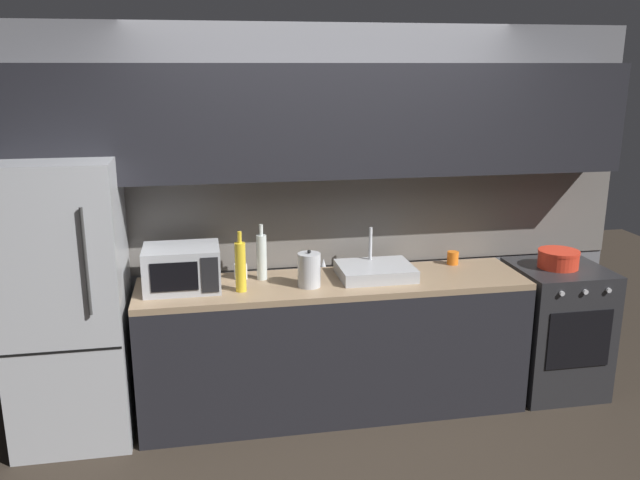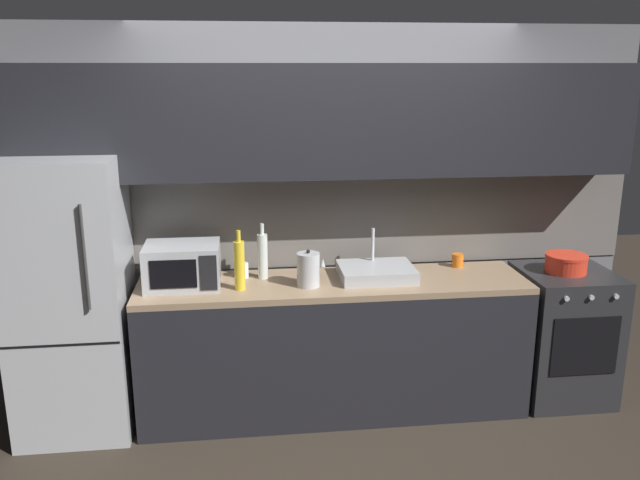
# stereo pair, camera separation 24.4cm
# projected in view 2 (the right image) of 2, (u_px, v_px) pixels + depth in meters

# --- Properties ---
(back_wall) EXTENTS (4.24, 0.44, 2.50)m
(back_wall) POSITION_uv_depth(u_px,v_px,m) (328.00, 173.00, 4.31)
(back_wall) COLOR slate
(back_wall) RESTS_ON ground
(counter_run) EXTENTS (2.50, 0.60, 0.90)m
(counter_run) POSITION_uv_depth(u_px,v_px,m) (333.00, 346.00, 4.31)
(counter_run) COLOR black
(counter_run) RESTS_ON ground
(refrigerator) EXTENTS (0.68, 0.69, 1.73)m
(refrigerator) POSITION_uv_depth(u_px,v_px,m) (71.00, 297.00, 4.01)
(refrigerator) COLOR #ADAFB5
(refrigerator) RESTS_ON ground
(oven_range) EXTENTS (0.60, 0.62, 0.90)m
(oven_range) POSITION_uv_depth(u_px,v_px,m) (562.00, 334.00, 4.50)
(oven_range) COLOR #232326
(oven_range) RESTS_ON ground
(microwave) EXTENTS (0.46, 0.35, 0.27)m
(microwave) POSITION_uv_depth(u_px,v_px,m) (183.00, 265.00, 4.06)
(microwave) COLOR #A8AAAF
(microwave) RESTS_ON counter_run
(sink_basin) EXTENTS (0.48, 0.38, 0.30)m
(sink_basin) POSITION_uv_depth(u_px,v_px,m) (376.00, 272.00, 4.24)
(sink_basin) COLOR #ADAFB5
(sink_basin) RESTS_ON counter_run
(kettle) EXTENTS (0.18, 0.14, 0.24)m
(kettle) POSITION_uv_depth(u_px,v_px,m) (308.00, 270.00, 4.07)
(kettle) COLOR #B7BABF
(kettle) RESTS_ON counter_run
(wine_bottle_clear) EXTENTS (0.07, 0.07, 0.36)m
(wine_bottle_clear) POSITION_uv_depth(u_px,v_px,m) (263.00, 255.00, 4.21)
(wine_bottle_clear) COLOR silver
(wine_bottle_clear) RESTS_ON counter_run
(wine_bottle_yellow) EXTENTS (0.07, 0.07, 0.38)m
(wine_bottle_yellow) POSITION_uv_depth(u_px,v_px,m) (239.00, 265.00, 4.00)
(wine_bottle_yellow) COLOR gold
(wine_bottle_yellow) RESTS_ON counter_run
(mug_white) EXTENTS (0.08, 0.08, 0.10)m
(mug_white) POSITION_uv_depth(u_px,v_px,m) (242.00, 270.00, 4.26)
(mug_white) COLOR silver
(mug_white) RESTS_ON counter_run
(mug_orange) EXTENTS (0.08, 0.08, 0.09)m
(mug_orange) POSITION_uv_depth(u_px,v_px,m) (458.00, 260.00, 4.48)
(mug_orange) COLOR orange
(mug_orange) RESTS_ON counter_run
(cooking_pot) EXTENTS (0.27, 0.27, 0.12)m
(cooking_pot) POSITION_uv_depth(u_px,v_px,m) (566.00, 263.00, 4.36)
(cooking_pot) COLOR red
(cooking_pot) RESTS_ON oven_range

